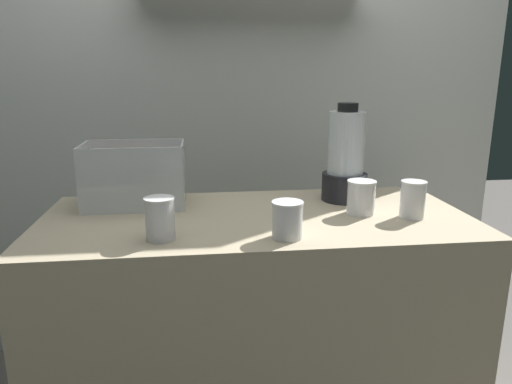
# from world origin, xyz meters

# --- Properties ---
(counter) EXTENTS (1.40, 0.64, 0.90)m
(counter) POSITION_xyz_m (0.00, 0.00, 0.45)
(counter) COLOR tan
(counter) RESTS_ON ground_plane
(back_wall_unit) EXTENTS (2.60, 0.24, 2.50)m
(back_wall_unit) POSITION_xyz_m (0.00, 0.77, 1.26)
(back_wall_unit) COLOR silver
(back_wall_unit) RESTS_ON ground_plane
(carrot_display_bin) EXTENTS (0.34, 0.21, 0.22)m
(carrot_display_bin) POSITION_xyz_m (-0.42, 0.18, 0.97)
(carrot_display_bin) COLOR white
(carrot_display_bin) RESTS_ON counter
(blender_pitcher) EXTENTS (0.16, 0.16, 0.35)m
(blender_pitcher) POSITION_xyz_m (0.35, 0.15, 1.05)
(blender_pitcher) COLOR black
(blender_pitcher) RESTS_ON counter
(juice_cup_mango_far_left) EXTENTS (0.09, 0.09, 0.12)m
(juice_cup_mango_far_left) POSITION_xyz_m (-0.29, -0.19, 0.96)
(juice_cup_mango_far_left) COLOR white
(juice_cup_mango_far_left) RESTS_ON counter
(juice_cup_orange_left) EXTENTS (0.09, 0.09, 0.11)m
(juice_cup_orange_left) POSITION_xyz_m (0.06, -0.22, 0.95)
(juice_cup_orange_left) COLOR white
(juice_cup_orange_left) RESTS_ON counter
(juice_cup_mango_middle) EXTENTS (0.10, 0.10, 0.11)m
(juice_cup_mango_middle) POSITION_xyz_m (0.35, -0.02, 0.95)
(juice_cup_mango_middle) COLOR white
(juice_cup_mango_middle) RESTS_ON counter
(juice_cup_mango_right) EXTENTS (0.08, 0.08, 0.12)m
(juice_cup_mango_right) POSITION_xyz_m (0.50, -0.08, 0.95)
(juice_cup_mango_right) COLOR white
(juice_cup_mango_right) RESTS_ON counter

